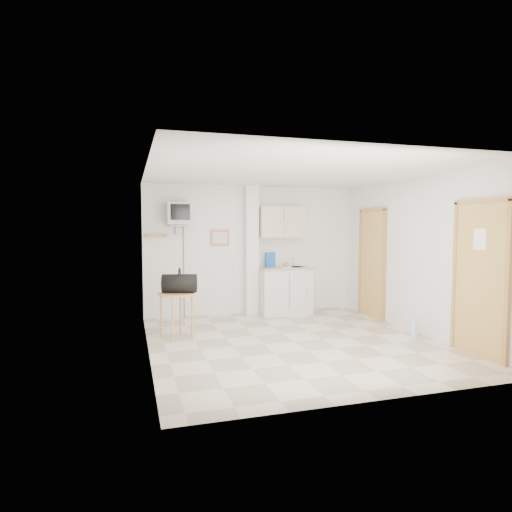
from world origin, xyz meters
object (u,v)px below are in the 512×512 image
object	(u,v)px
duffel_bag	(180,283)
water_bottle	(414,332)
crt_television	(179,214)
round_table	(176,300)

from	to	relation	value
duffel_bag	water_bottle	distance (m)	3.61
water_bottle	duffel_bag	bearing A→B (deg)	160.42
crt_television	round_table	size ratio (longest dim) A/B	3.06
duffel_bag	water_bottle	bearing A→B (deg)	-6.10
duffel_bag	round_table	bearing A→B (deg)	-177.97
water_bottle	crt_television	bearing A→B (deg)	141.91
duffel_bag	crt_television	bearing A→B (deg)	96.92
round_table	duffel_bag	bearing A→B (deg)	-11.44
round_table	crt_television	bearing A→B (deg)	81.25
crt_television	round_table	bearing A→B (deg)	-98.75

